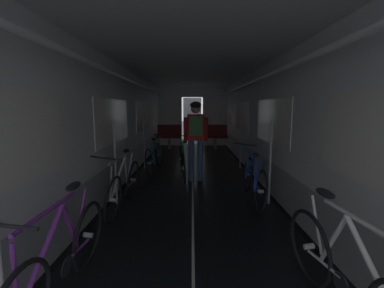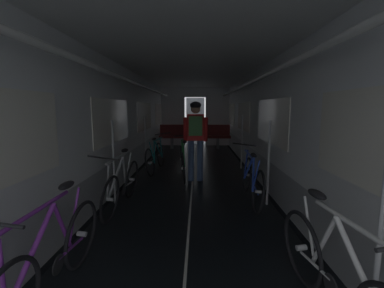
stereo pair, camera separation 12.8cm
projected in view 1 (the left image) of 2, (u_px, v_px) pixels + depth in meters
The scene contains 10 objects.
train_car_shell at pixel (192, 103), 5.60m from camera, with size 3.14×12.34×2.57m.
bench_seat_far_left at pixel (169, 134), 10.19m from camera, with size 0.98×0.51×0.95m.
bench_seat_far_right at pixel (215, 134), 10.19m from camera, with size 0.98×0.51×0.95m.
bicycle_blue at pixel (253, 179), 4.44m from camera, with size 0.44×1.69×0.95m.
bicycle_silver at pixel (123, 185), 4.09m from camera, with size 0.44×1.69×0.95m.
bicycle_white at pixel (347, 276), 1.88m from camera, with size 0.44×1.69×0.95m.
bicycle_purple at pixel (61, 260), 2.08m from camera, with size 0.44×1.69×0.95m.
bicycle_teal at pixel (154, 157), 6.51m from camera, with size 0.49×1.70×0.96m.
person_cyclist_aisle at pixel (195, 132), 5.58m from camera, with size 0.53×0.39×1.73m.
bicycle_green_in_aisle at pixel (182, 161), 5.94m from camera, with size 0.44×1.69×0.95m.
Camera 1 is at (-0.01, -2.07, 1.59)m, focal length 24.29 mm.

